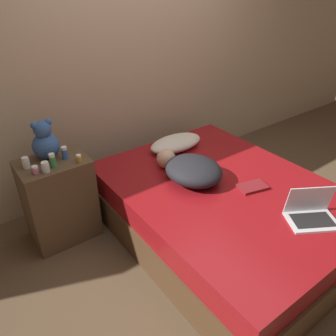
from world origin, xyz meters
The scene contains 15 objects.
ground_plane centered at (0.00, 0.00, 0.00)m, with size 12.00×12.00×0.00m, color brown.
wall_back centered at (0.00, 1.28, 1.30)m, with size 8.00×0.06×2.60m.
bed centered at (0.00, 0.00, 0.24)m, with size 1.53×2.01×0.49m.
nightstand centered at (-1.08, 0.79, 0.36)m, with size 0.52×0.39×0.72m.
pillow centered at (0.08, 0.74, 0.55)m, with size 0.55×0.29×0.12m.
person_lying centered at (-0.15, 0.25, 0.58)m, with size 0.50×0.66×0.19m.
laptop centered at (0.18, -0.64, 0.54)m, with size 0.40×0.36×0.23m.
teddy_bear centered at (-1.08, 0.86, 0.85)m, with size 0.20×0.20×0.31m.
bottle_amber centered at (-0.91, 0.66, 0.75)m, with size 0.04×0.04×0.06m.
bottle_green centered at (-1.10, 0.70, 0.77)m, with size 0.05×0.05×0.11m.
bottle_white centered at (-1.26, 0.80, 0.76)m, with size 0.05×0.05×0.09m.
bottle_blue centered at (-0.98, 0.77, 0.77)m, with size 0.05×0.05×0.10m.
bottle_pink centered at (-1.23, 0.69, 0.75)m, with size 0.05×0.05×0.06m.
bottle_clear centered at (-1.17, 0.66, 0.76)m, with size 0.06×0.06×0.08m.
book centered at (0.15, -0.15, 0.50)m, with size 0.25×0.19×0.02m.
Camera 1 is at (-1.65, -1.48, 1.95)m, focal length 35.00 mm.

